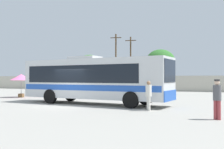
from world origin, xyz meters
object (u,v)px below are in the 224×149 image
roadside_tree_midleft (160,62)px  coach_bus_silver_blue (93,78)px  vendor_umbrella_near_gate_pink (21,78)px  parked_car_leftmost_maroon (56,85)px  utility_pole_far (131,62)px  roadside_tree_left (89,66)px  attendant_by_bus_door (149,94)px  passenger_waiting_on_apron (217,97)px  parked_car_second_white (98,85)px  utility_pole_near (116,61)px

roadside_tree_midleft → coach_bus_silver_blue: bearing=-89.8°
vendor_umbrella_near_gate_pink → coach_bus_silver_blue: bearing=-21.3°
parked_car_leftmost_maroon → vendor_umbrella_near_gate_pink: bearing=-70.7°
utility_pole_far → roadside_tree_left: size_ratio=1.48×
parked_car_leftmost_maroon → roadside_tree_midleft: bearing=31.9°
attendant_by_bus_door → utility_pole_far: utility_pole_far is taller
coach_bus_silver_blue → attendant_by_bus_door: bearing=-28.7°
attendant_by_bus_door → vendor_umbrella_near_gate_pink: vendor_umbrella_near_gate_pink is taller
passenger_waiting_on_apron → utility_pole_far: bearing=113.9°
coach_bus_silver_blue → roadside_tree_left: 26.85m
passenger_waiting_on_apron → parked_car_second_white: 27.41m
parked_car_leftmost_maroon → utility_pole_far: bearing=38.8°
vendor_umbrella_near_gate_pink → parked_car_leftmost_maroon: bearing=109.3°
attendant_by_bus_door → passenger_waiting_on_apron: size_ratio=0.94×
utility_pole_near → roadside_tree_midleft: utility_pole_near is taller
coach_bus_silver_blue → parked_car_leftmost_maroon: bearing=129.1°
vendor_umbrella_near_gate_pink → parked_car_leftmost_maroon: size_ratio=0.51×
parked_car_second_white → roadside_tree_midleft: roadside_tree_midleft is taller
roadside_tree_left → passenger_waiting_on_apron: bearing=-55.0°
attendant_by_bus_door → parked_car_leftmost_maroon: size_ratio=0.39×
coach_bus_silver_blue → utility_pole_far: (-4.77, 24.88, 2.65)m
utility_pole_near → utility_pole_far: size_ratio=1.05×
vendor_umbrella_near_gate_pink → utility_pole_far: bearing=77.9°
coach_bus_silver_blue → utility_pole_near: bearing=106.3°
roadside_tree_midleft → parked_car_leftmost_maroon: bearing=-148.1°
parked_car_second_white → roadside_tree_left: (-4.41, 6.30, 3.15)m
utility_pole_far → attendant_by_bus_door: bearing=-71.0°
parked_car_leftmost_maroon → parked_car_second_white: parked_car_second_white is taller
attendant_by_bus_door → roadside_tree_midleft: size_ratio=0.26×
parked_car_leftmost_maroon → parked_car_second_white: size_ratio=0.95×
attendant_by_bus_door → parked_car_second_white: attendant_by_bus_door is taller
parked_car_leftmost_maroon → utility_pole_near: utility_pole_near is taller
roadside_tree_midleft → attendant_by_bus_door: bearing=-80.5°
parked_car_second_white → utility_pole_near: 7.17m
coach_bus_silver_blue → vendor_umbrella_near_gate_pink: 9.99m
parked_car_second_white → roadside_tree_midleft: size_ratio=0.70×
attendant_by_bus_door → parked_car_second_white: 23.61m
utility_pole_near → utility_pole_far: bearing=28.1°
coach_bus_silver_blue → utility_pole_near: 24.88m
attendant_by_bus_door → roadside_tree_left: 31.42m
roadside_tree_left → utility_pole_near: bearing=-3.4°
parked_car_leftmost_maroon → roadside_tree_midleft: 16.91m
roadside_tree_left → coach_bus_silver_blue: bearing=-63.8°
parked_car_second_white → utility_pole_far: utility_pole_far is taller
vendor_umbrella_near_gate_pink → roadside_tree_left: size_ratio=0.38×
parked_car_leftmost_maroon → parked_car_second_white: bearing=3.1°
roadside_tree_left → attendant_by_bus_door: bearing=-58.2°
roadside_tree_midleft → utility_pole_far: bearing=-165.5°
utility_pole_far → roadside_tree_left: (-7.04, -0.86, -0.53)m
parked_car_second_white → utility_pole_near: bearing=85.5°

